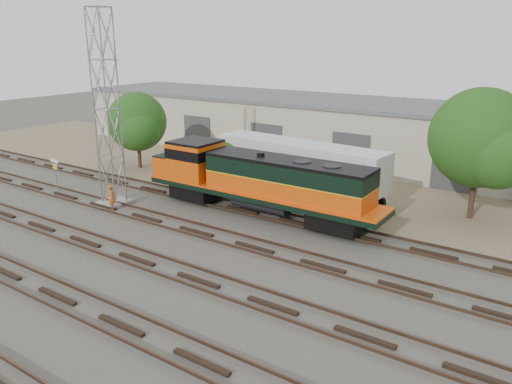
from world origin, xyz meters
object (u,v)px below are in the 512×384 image
Objects in this scene: locomotive at (257,180)px; semi_trailer at (303,164)px; worker at (112,197)px; signal_tower at (107,113)px.

semi_trailer is at bearing 81.37° from locomotive.
worker is 0.13× the size of semi_trailer.
locomotive reaches higher than worker.
locomotive is 4.59m from semi_trailer.
locomotive is 10.43m from signal_tower.
signal_tower is 0.97× the size of semi_trailer.
locomotive is 1.27× the size of semi_trailer.
semi_trailer is at bearing -95.85° from worker.
semi_trailer is (0.69, 4.54, 0.19)m from locomotive.
locomotive is 9.78× the size of worker.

